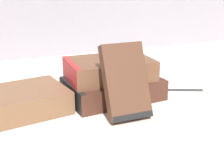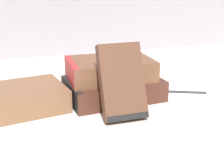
{
  "view_description": "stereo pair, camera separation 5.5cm",
  "coord_description": "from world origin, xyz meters",
  "px_view_note": "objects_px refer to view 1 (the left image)",
  "views": [
    {
      "loc": [
        -0.24,
        -0.62,
        0.27
      ],
      "look_at": [
        0.03,
        0.01,
        0.06
      ],
      "focal_mm": 50.0,
      "sensor_mm": 36.0,
      "label": 1
    },
    {
      "loc": [
        -0.19,
        -0.64,
        0.27
      ],
      "look_at": [
        0.03,
        0.01,
        0.06
      ],
      "focal_mm": 50.0,
      "sensor_mm": 36.0,
      "label": 2
    }
  ],
  "objects_px": {
    "book_flat_top": "(107,69)",
    "fountain_pen": "(181,89)",
    "pocket_watch": "(121,58)",
    "book_flat_bottom": "(111,89)",
    "book_side_left": "(7,104)",
    "book_leaning_front": "(126,84)"
  },
  "relations": [
    {
      "from": "book_flat_bottom",
      "to": "book_flat_top",
      "type": "bearing_deg",
      "value": 139.26
    },
    {
      "from": "book_flat_top",
      "to": "book_leaning_front",
      "type": "height_order",
      "value": "book_leaning_front"
    },
    {
      "from": "pocket_watch",
      "to": "fountain_pen",
      "type": "distance_m",
      "value": 0.19
    },
    {
      "from": "book_side_left",
      "to": "fountain_pen",
      "type": "relative_size",
      "value": 1.9
    },
    {
      "from": "book_flat_bottom",
      "to": "book_flat_top",
      "type": "height_order",
      "value": "book_flat_top"
    },
    {
      "from": "book_leaning_front",
      "to": "book_side_left",
      "type": "bearing_deg",
      "value": 155.6
    },
    {
      "from": "book_flat_top",
      "to": "pocket_watch",
      "type": "height_order",
      "value": "pocket_watch"
    },
    {
      "from": "fountain_pen",
      "to": "book_side_left",
      "type": "bearing_deg",
      "value": -158.48
    },
    {
      "from": "book_side_left",
      "to": "book_leaning_front",
      "type": "height_order",
      "value": "book_leaning_front"
    },
    {
      "from": "book_flat_top",
      "to": "book_leaning_front",
      "type": "relative_size",
      "value": 1.29
    },
    {
      "from": "book_flat_top",
      "to": "pocket_watch",
      "type": "bearing_deg",
      "value": -15.14
    },
    {
      "from": "pocket_watch",
      "to": "book_side_left",
      "type": "bearing_deg",
      "value": -179.85
    },
    {
      "from": "book_flat_bottom",
      "to": "fountain_pen",
      "type": "relative_size",
      "value": 1.72
    },
    {
      "from": "book_flat_top",
      "to": "fountain_pen",
      "type": "height_order",
      "value": "book_flat_top"
    },
    {
      "from": "book_flat_bottom",
      "to": "pocket_watch",
      "type": "distance_m",
      "value": 0.08
    },
    {
      "from": "book_flat_bottom",
      "to": "book_flat_top",
      "type": "relative_size",
      "value": 1.16
    },
    {
      "from": "book_leaning_front",
      "to": "pocket_watch",
      "type": "bearing_deg",
      "value": 71.08
    },
    {
      "from": "book_flat_bottom",
      "to": "book_leaning_front",
      "type": "distance_m",
      "value": 0.12
    },
    {
      "from": "book_flat_top",
      "to": "book_leaning_front",
      "type": "xyz_separation_m",
      "value": [
        -0.0,
        -0.11,
        -0.0
      ]
    },
    {
      "from": "pocket_watch",
      "to": "fountain_pen",
      "type": "bearing_deg",
      "value": -5.83
    },
    {
      "from": "book_leaning_front",
      "to": "pocket_watch",
      "type": "distance_m",
      "value": 0.11
    },
    {
      "from": "book_flat_bottom",
      "to": "fountain_pen",
      "type": "xyz_separation_m",
      "value": [
        0.19,
        -0.02,
        -0.02
      ]
    }
  ]
}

